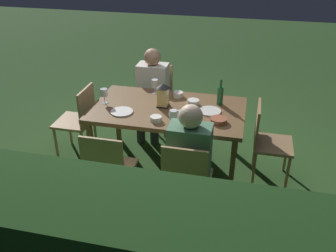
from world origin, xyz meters
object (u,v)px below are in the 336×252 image
bowl_olives (219,120)px  bowl_dip (156,118)px  chair_side_right_a (186,179)px  wine_glass_c (155,84)px  chair_side_right_b (108,168)px  wine_glass_a (173,115)px  plate_b (210,111)px  person_in_green (191,153)px  potted_plant_corner (233,230)px  chair_head_near (267,139)px  chair_side_left_b (156,95)px  green_bottle_on_table (220,95)px  person_in_cream (152,90)px  chair_head_far (79,118)px  bowl_bread (178,94)px  wine_glass_b (104,93)px  bowl_salad (193,102)px  dining_table (168,113)px  plate_a (122,112)px  plate_c (178,115)px  lantern_centerpiece (163,94)px

bowl_olives → bowl_dip: (0.62, 0.11, 0.00)m
chair_side_right_a → wine_glass_c: bearing=-63.5°
chair_side_right_a → wine_glass_c: 1.41m
chair_side_right_b → wine_glass_a: size_ratio=5.15×
chair_side_right_b → plate_b: 1.23m
person_in_green → potted_plant_corner: 0.90m
chair_head_near → bowl_olives: bearing=22.3°
chair_side_left_b → chair_head_near: 1.68m
chair_head_near → green_bottle_on_table: green_bottle_on_table is taller
person_in_cream → chair_head_far: (0.70, 0.67, -0.15)m
plate_b → person_in_green: bearing=83.2°
chair_head_near → bowl_bread: size_ratio=7.55×
wine_glass_b → person_in_green: bearing=149.4°
person_in_cream → bowl_salad: size_ratio=8.81×
bowl_salad → bowl_bread: bearing=-40.5°
dining_table → plate_a: bearing=25.3°
chair_head_near → plate_b: bearing=-1.2°
person_in_cream → chair_head_near: 1.59m
green_bottle_on_table → bowl_bread: size_ratio=2.52×
wine_glass_b → plate_c: bearing=172.5°
green_bottle_on_table → wine_glass_a: size_ratio=1.72×
chair_side_left_b → lantern_centerpiece: 0.98m
dining_table → chair_head_near: size_ratio=1.88×
chair_side_right_a → potted_plant_corner: size_ratio=1.02×
chair_head_far → bowl_dip: chair_head_far is taller
lantern_centerpiece → bowl_bread: bearing=-110.0°
wine_glass_c → wine_glass_b: bearing=39.6°
green_bottle_on_table → dining_table: bearing=22.7°
wine_glass_b → wine_glass_c: size_ratio=1.00×
chair_head_far → dining_table: bearing=180.0°
person_in_green → plate_c: person_in_green is taller
dining_table → person_in_cream: bearing=-61.3°
chair_side_right_a → bowl_olives: size_ratio=5.24×
lantern_centerpiece → plate_c: size_ratio=1.31×
plate_a → potted_plant_corner: bearing=136.2°
person_in_cream → lantern_centerpiece: size_ratio=4.34×
chair_head_near → wine_glass_a: 1.07m
plate_b → bowl_dip: bowl_dip is taller
bowl_olives → bowl_bread: 0.74m
chair_side_left_b → wine_glass_a: wine_glass_a is taller
lantern_centerpiece → green_bottle_on_table: bearing=-162.3°
plate_c → bowl_bread: (0.10, -0.47, 0.02)m
wine_glass_c → chair_side_right_b: bearing=84.0°
chair_side_left_b → bowl_olives: 1.45m
dining_table → person_in_green: (-0.37, 0.67, -0.04)m
chair_side_right_a → bowl_salad: bearing=-83.3°
lantern_centerpiece → bowl_olives: lantern_centerpiece is taller
plate_a → plate_b: same height
chair_head_near → bowl_olives: size_ratio=5.24×
lantern_centerpiece → wine_glass_b: size_ratio=1.57×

